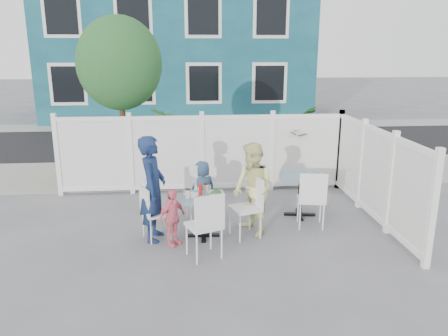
{
  "coord_description": "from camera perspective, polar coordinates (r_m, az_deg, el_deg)",
  "views": [
    {
      "loc": [
        -0.2,
        -6.34,
        2.88
      ],
      "look_at": [
        0.38,
        0.5,
        1.01
      ],
      "focal_mm": 35.0,
      "sensor_mm": 36.0,
      "label": 1
    }
  ],
  "objects": [
    {
      "name": "coffee_cup_a",
      "position": [
        6.74,
        -4.74,
        -3.36
      ],
      "size": [
        0.09,
        0.09,
        0.13
      ],
      "primitive_type": "cylinder",
      "color": "beige",
      "rests_on": "main_table"
    },
    {
      "name": "chair_right",
      "position": [
        6.89,
        3.41,
        -4.48
      ],
      "size": [
        0.54,
        0.55,
        0.97
      ],
      "rotation": [
        0.0,
        0.0,
        1.9
      ],
      "color": "white",
      "rests_on": "ground"
    },
    {
      "name": "chair_spare",
      "position": [
        7.31,
        11.43,
        -3.58
      ],
      "size": [
        0.5,
        0.49,
        0.97
      ],
      "rotation": [
        0.0,
        0.0,
        -0.16
      ],
      "color": "white",
      "rests_on": "ground"
    },
    {
      "name": "near_sidewalk",
      "position": [
        10.55,
        -3.63,
        -0.65
      ],
      "size": [
        24.0,
        2.6,
        0.01
      ],
      "primitive_type": "cube",
      "color": "gray",
      "rests_on": "ground"
    },
    {
      "name": "chair_back",
      "position": [
        7.58,
        -3.42,
        -2.78
      ],
      "size": [
        0.5,
        0.48,
        0.94
      ],
      "rotation": [
        0.0,
        0.0,
        3.33
      ],
      "color": "white",
      "rests_on": "ground"
    },
    {
      "name": "building",
      "position": [
        20.34,
        -5.97,
        15.47
      ],
      "size": [
        11.0,
        6.0,
        6.0
      ],
      "color": "#164656",
      "rests_on": "ground"
    },
    {
      "name": "chair_left",
      "position": [
        6.85,
        -9.46,
        -5.3
      ],
      "size": [
        0.51,
        0.52,
        0.87
      ],
      "rotation": [
        0.0,
        0.0,
        -1.14
      ],
      "color": "white",
      "rests_on": "ground"
    },
    {
      "name": "utility_cabinet",
      "position": [
        10.91,
        -18.67,
        2.27
      ],
      "size": [
        0.68,
        0.52,
        1.17
      ],
      "primitive_type": "cube",
      "rotation": [
        0.0,
        0.0,
        -0.12
      ],
      "color": "gold",
      "rests_on": "ground"
    },
    {
      "name": "far_sidewalk",
      "position": [
        17.19,
        -4.19,
        5.54
      ],
      "size": [
        24.0,
        1.6,
        0.01
      ],
      "primitive_type": "cube",
      "color": "gray",
      "rests_on": "ground"
    },
    {
      "name": "main_table",
      "position": [
        6.86,
        -2.72,
        -4.9
      ],
      "size": [
        0.66,
        0.66,
        0.68
      ],
      "rotation": [
        0.0,
        0.0,
        -0.04
      ],
      "color": "slate",
      "rests_on": "ground"
    },
    {
      "name": "salt_shaker",
      "position": [
        7.01,
        -3.3,
        -2.82
      ],
      "size": [
        0.03,
        0.03,
        0.08
      ],
      "primitive_type": "cylinder",
      "color": "white",
      "rests_on": "main_table"
    },
    {
      "name": "man",
      "position": [
        6.77,
        -9.29,
        -2.68
      ],
      "size": [
        0.46,
        0.64,
        1.65
      ],
      "primitive_type": "imported",
      "rotation": [
        0.0,
        0.0,
        1.46
      ],
      "color": "#16264E",
      "rests_on": "ground"
    },
    {
      "name": "ground",
      "position": [
        6.97,
        -2.84,
        -9.22
      ],
      "size": [
        80.0,
        80.0,
        0.0
      ],
      "primitive_type": "plane",
      "color": "slate"
    },
    {
      "name": "ketchup_bottle",
      "position": [
        6.84,
        -3.09,
        -2.85
      ],
      "size": [
        0.05,
        0.05,
        0.17
      ],
      "primitive_type": "cylinder",
      "color": "red",
      "rests_on": "main_table"
    },
    {
      "name": "street",
      "position": [
        14.14,
        -4.0,
        3.43
      ],
      "size": [
        24.0,
        5.0,
        0.01
      ],
      "primitive_type": "cube",
      "color": "black",
      "rests_on": "ground"
    },
    {
      "name": "tree",
      "position": [
        9.75,
        -13.51,
        13.11
      ],
      "size": [
        1.8,
        1.62,
        3.59
      ],
      "color": "#382316",
      "rests_on": "ground"
    },
    {
      "name": "fence_back",
      "position": [
        9.0,
        -2.85,
        1.72
      ],
      "size": [
        5.86,
        0.08,
        1.6
      ],
      "color": "white",
      "rests_on": "ground"
    },
    {
      "name": "spare_table",
      "position": [
        7.82,
        10.0,
        -2.16
      ],
      "size": [
        0.8,
        0.8,
        0.75
      ],
      "rotation": [
        0.0,
        0.0,
        -0.14
      ],
      "color": "slate",
      "rests_on": "ground"
    },
    {
      "name": "salad_bowl",
      "position": [
        6.84,
        -1.04,
        -3.36
      ],
      "size": [
        0.23,
        0.23,
        0.06
      ],
      "primitive_type": "imported",
      "color": "white",
      "rests_on": "main_table"
    },
    {
      "name": "fence_right",
      "position": [
        7.93,
        19.12,
        -0.98
      ],
      "size": [
        0.08,
        3.66,
        1.6
      ],
      "rotation": [
        0.0,
        0.0,
        1.57
      ],
      "color": "white",
      "rests_on": "ground"
    },
    {
      "name": "plate_side",
      "position": [
        6.87,
        -4.31,
        -3.48
      ],
      "size": [
        0.24,
        0.24,
        0.02
      ],
      "primitive_type": "cylinder",
      "color": "white",
      "rests_on": "main_table"
    },
    {
      "name": "toddler",
      "position": [
        6.64,
        -6.8,
        -6.45
      ],
      "size": [
        0.52,
        0.51,
        0.88
      ],
      "primitive_type": "imported",
      "rotation": [
        0.0,
        0.0,
        0.78
      ],
      "color": "pink",
      "rests_on": "ground"
    },
    {
      "name": "plate_main",
      "position": [
        6.63,
        -2.91,
        -4.15
      ],
      "size": [
        0.24,
        0.24,
        0.02
      ],
      "primitive_type": "cylinder",
      "color": "white",
      "rests_on": "main_table"
    },
    {
      "name": "woman",
      "position": [
        6.91,
        3.77,
        -2.83
      ],
      "size": [
        0.81,
        0.89,
        1.49
      ],
      "primitive_type": "imported",
      "rotation": [
        0.0,
        0.0,
        -1.15
      ],
      "color": "#DEDB48",
      "rests_on": "ground"
    },
    {
      "name": "boy",
      "position": [
        7.75,
        -2.82,
        -2.71
      ],
      "size": [
        0.57,
        0.49,
        1.0
      ],
      "primitive_type": "imported",
      "rotation": [
        0.0,
        0.0,
        3.56
      ],
      "color": "navy",
      "rests_on": "ground"
    },
    {
      "name": "pepper_shaker",
      "position": [
        7.06,
        -3.26,
        -2.72
      ],
      "size": [
        0.03,
        0.03,
        0.07
      ],
      "primitive_type": "cylinder",
      "color": "black",
      "rests_on": "main_table"
    },
    {
      "name": "coffee_cup_b",
      "position": [
        7.01,
        -2.34,
        -2.6
      ],
      "size": [
        0.08,
        0.08,
        0.12
      ],
      "primitive_type": "cylinder",
      "color": "beige",
      "rests_on": "main_table"
    },
    {
      "name": "chair_near",
      "position": [
        6.11,
        -2.33,
        -6.98
      ],
      "size": [
        0.58,
        0.57,
        0.98
      ],
      "rotation": [
        0.0,
        0.0,
        0.39
      ],
      "color": "white",
      "rests_on": "ground"
    },
    {
      "name": "potted_shrub_b",
      "position": [
        9.81,
        7.9,
        2.97
      ],
      "size": [
        1.78,
        1.88,
        1.65
      ],
      "primitive_type": "imported",
      "rotation": [
        0.0,
        0.0,
        1.16
      ],
      "color": "#1E542D",
      "rests_on": "ground"
    },
    {
      "name": "potted_shrub_a",
      "position": [
        9.67,
        -7.25,
        2.83
      ],
      "size": [
        0.95,
        0.95,
        1.65
      ],
      "primitive_type": "imported",
      "rotation": [
        0.0,
        0.0,
        1.55
      ],
      "color": "#1E542D",
      "rests_on": "ground"
    }
  ]
}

